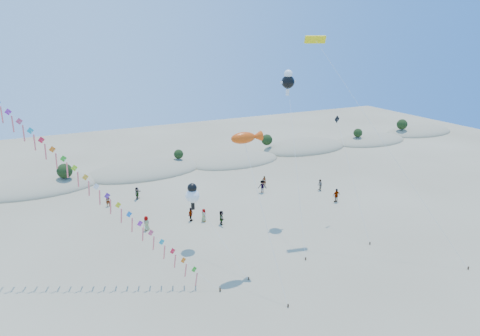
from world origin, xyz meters
name	(u,v)px	position (x,y,z in m)	size (l,w,h in m)	color
dune_ridge	(151,171)	(1.06, 45.14, 0.11)	(145.30, 11.49, 5.57)	gray
kite_train	(59,156)	(-12.63, 18.94, 11.39)	(21.27, 17.24, 21.94)	#3F2D1E
fish_kite	(247,138)	(2.78, 13.33, 12.64)	(3.01, 8.55, 13.19)	#3F2D1E
cartoon_kite_low	(192,194)	(-0.76, 18.64, 5.84)	(3.07, 9.19, 7.05)	#3F2D1E
cartoon_kite_high	(288,81)	(12.15, 21.48, 16.49)	(4.97, 11.44, 17.73)	#3F2D1E
parafoil_kite	(318,44)	(13.17, 17.54, 20.53)	(9.59, 15.75, 21.41)	#3F2D1E
dark_kite	(346,155)	(16.98, 16.16, 8.42)	(1.52, 8.41, 12.56)	#3F2D1E
beachgoers	(227,200)	(6.56, 26.58, 0.86)	(29.23, 13.76, 1.88)	slate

